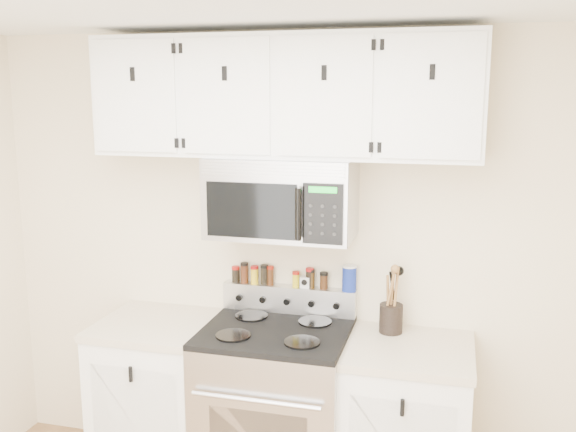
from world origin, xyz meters
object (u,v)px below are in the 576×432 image
object	(u,v)px
microwave	(282,197)
salt_canister	(349,278)
utensil_crock	(391,316)
range	(276,411)

from	to	relation	value
microwave	salt_canister	xyz separation A→B (m)	(0.34, 0.16, -0.46)
microwave	salt_canister	size ratio (longest dim) A/B	5.26
utensil_crock	salt_canister	world-z (taller)	utensil_crock
microwave	utensil_crock	size ratio (longest dim) A/B	2.12
range	utensil_crock	bearing A→B (deg)	17.90
utensil_crock	salt_canister	xyz separation A→B (m)	(-0.24, 0.09, 0.16)
salt_canister	microwave	bearing A→B (deg)	-155.39
range	microwave	distance (m)	1.15
range	microwave	world-z (taller)	microwave
microwave	salt_canister	bearing A→B (deg)	24.61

